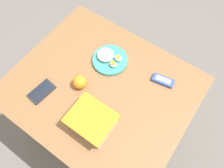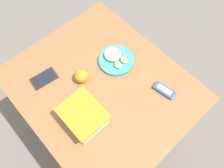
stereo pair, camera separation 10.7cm
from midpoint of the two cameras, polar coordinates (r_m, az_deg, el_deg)
The scene contains 7 objects.
ground_plane at distance 1.86m, azimuth -0.10°, elevation -11.18°, with size 10.00×10.00×0.00m, color #66605B.
table at distance 1.24m, azimuth -0.15°, elevation -3.02°, with size 0.93×0.79×0.77m.
food_container at distance 1.03m, azimuth -4.47°, elevation -8.73°, with size 0.21×0.17×0.09m.
orange_fruit at distance 1.12m, azimuth -5.35°, elevation 1.84°, with size 0.07×0.07×0.07m.
rice_plate at distance 1.20m, azimuth 3.50°, elevation 6.38°, with size 0.19×0.19×0.05m.
candy_bar at distance 1.16m, azimuth 16.06°, elevation -1.85°, with size 0.12×0.07×0.02m.
cell_phone at distance 1.19m, azimuth -14.90°, elevation 1.23°, with size 0.09×0.14×0.01m.
Camera 2 is at (-0.41, 0.30, 1.78)m, focal length 35.00 mm.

